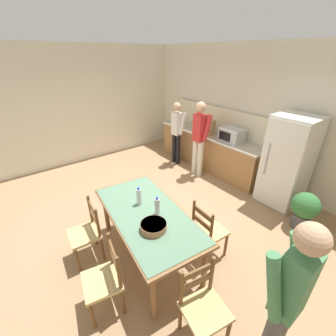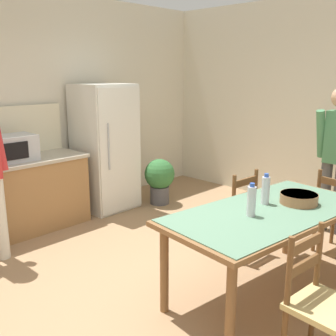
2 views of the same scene
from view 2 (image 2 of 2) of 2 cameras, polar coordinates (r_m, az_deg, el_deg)
ground_plane at (r=3.58m, az=-1.49°, el=-18.13°), size 8.32×8.32×0.00m
wall_back at (r=5.30m, az=-22.38°, el=7.97°), size 6.52×0.12×2.90m
wall_right at (r=5.82m, az=22.25°, el=8.41°), size 0.12×5.20×2.90m
refrigerator at (r=5.54m, az=-9.10°, el=2.96°), size 0.71×0.73×1.74m
microwave at (r=4.87m, az=-21.70°, el=2.69°), size 0.50×0.39×0.30m
dining_table at (r=3.41m, az=14.34°, el=-7.16°), size 1.96×1.11×0.78m
bottle_near_centre at (r=3.17m, az=12.02°, el=-4.68°), size 0.07×0.07×0.27m
bottle_off_centre at (r=3.48m, az=13.98°, el=-3.11°), size 0.07×0.07×0.27m
serving_bowl at (r=3.59m, az=18.46°, el=-4.12°), size 0.32×0.32×0.09m
chair_side_near_left at (r=2.85m, az=21.23°, el=-17.83°), size 0.45×0.44×0.91m
chair_side_far_right at (r=4.24m, az=9.52°, el=-6.38°), size 0.45×0.43×0.91m
person_by_table at (r=4.97m, az=23.15°, el=1.99°), size 0.30×0.43×1.73m
potted_plant at (r=5.73m, az=-1.23°, el=-1.47°), size 0.44×0.44×0.67m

